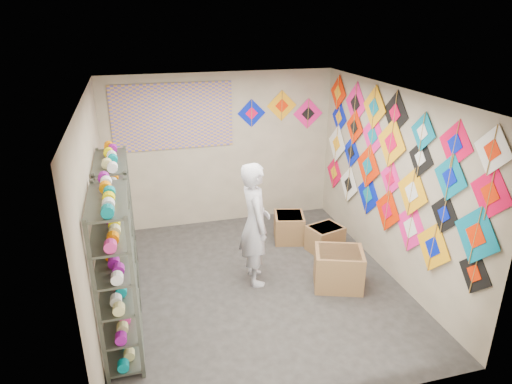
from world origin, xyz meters
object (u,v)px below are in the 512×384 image
object	(u,v)px
carton_c	(289,227)
shelf_rack_back	(118,226)
shopkeeper	(255,224)
carton_b	(325,239)
carton_a	(338,269)
shelf_rack_front	(117,277)

from	to	relation	value
carton_c	shelf_rack_back	bearing A→B (deg)	-150.72
shelf_rack_back	shopkeeper	world-z (taller)	shelf_rack_back
shopkeeper	carton_c	size ratio (longest dim) A/B	3.37
shopkeeper	carton_b	bearing A→B (deg)	-66.86
carton_a	carton_b	world-z (taller)	carton_a
carton_b	carton_c	world-z (taller)	carton_c
shelf_rack_front	shopkeeper	distance (m)	2.07
shopkeeper	carton_a	xyz separation A→B (m)	(1.09, -0.46, -0.62)
shelf_rack_back	carton_b	xyz separation A→B (m)	(3.14, 0.23, -0.74)
shelf_rack_back	carton_c	bearing A→B (deg)	15.22
carton_b	carton_c	xyz separation A→B (m)	(-0.44, 0.51, 0.02)
shelf_rack_front	carton_b	distance (m)	3.57
shopkeeper	carton_b	world-z (taller)	shopkeeper
shelf_rack_front	carton_c	bearing A→B (deg)	36.99
shelf_rack_front	shopkeeper	bearing A→B (deg)	28.54
shelf_rack_back	carton_a	distance (m)	3.08
shelf_rack_front	carton_a	distance (m)	3.03
shelf_rack_front	shopkeeper	size ratio (longest dim) A/B	1.07
shopkeeper	carton_c	bearing A→B (deg)	-39.13
shelf_rack_front	shelf_rack_back	bearing A→B (deg)	90.00
carton_c	shopkeeper	bearing A→B (deg)	-116.09
carton_b	carton_a	bearing A→B (deg)	-119.71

